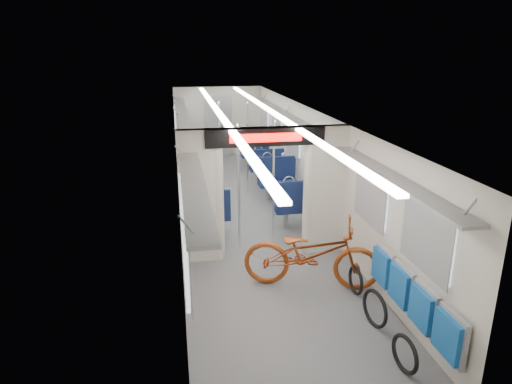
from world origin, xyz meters
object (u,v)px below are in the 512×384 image
(seat_bay_near_left, at_px, (204,197))
(stanchion_near_left, at_px, (239,188))
(bike_hoop_b, at_px, (375,310))
(stanchion_near_right, at_px, (273,181))
(seat_bay_far_left, at_px, (195,157))
(seat_bay_near_right, at_px, (287,188))
(stanchion_far_left, at_px, (220,149))
(bike_hoop_a, at_px, (405,356))
(flip_bench, at_px, (412,297))
(bicycle, at_px, (312,254))
(seat_bay_far_right, at_px, (261,157))
(stanchion_far_right, at_px, (247,149))
(bike_hoop_c, at_px, (356,282))

(seat_bay_near_left, relative_size, stanchion_near_left, 0.88)
(bike_hoop_b, distance_m, stanchion_near_right, 3.32)
(seat_bay_far_left, bearing_deg, seat_bay_near_right, -60.73)
(stanchion_far_left, bearing_deg, seat_bay_near_left, -106.46)
(stanchion_near_left, bearing_deg, bike_hoop_a, -70.02)
(flip_bench, height_order, bike_hoop_b, flip_bench)
(bicycle, relative_size, seat_bay_near_right, 0.94)
(seat_bay_far_right, bearing_deg, seat_bay_far_left, 174.18)
(seat_bay_near_left, distance_m, seat_bay_far_left, 3.58)
(bicycle, relative_size, stanchion_near_left, 0.91)
(bicycle, xyz_separation_m, stanchion_near_left, (-0.88, 1.65, 0.60))
(seat_bay_near_right, bearing_deg, seat_bay_far_right, 90.00)
(bike_hoop_b, relative_size, seat_bay_near_right, 0.24)
(seat_bay_far_left, relative_size, seat_bay_far_right, 1.09)
(stanchion_far_right, bearing_deg, stanchion_far_left, 167.82)
(bike_hoop_a, bearing_deg, bike_hoop_b, 87.44)
(seat_bay_far_right, height_order, stanchion_far_right, stanchion_far_right)
(seat_bay_near_left, distance_m, seat_bay_near_right, 1.89)
(bike_hoop_a, height_order, seat_bay_near_left, seat_bay_near_left)
(seat_bay_near_left, xyz_separation_m, stanchion_near_left, (0.56, -1.43, 0.61))
(stanchion_near_right, bearing_deg, seat_bay_near_right, 66.15)
(bike_hoop_b, distance_m, seat_bay_near_left, 4.71)
(seat_bay_far_left, xyz_separation_m, seat_bay_far_right, (1.87, -0.19, -0.02))
(bike_hoop_c, bearing_deg, stanchion_far_right, 98.87)
(seat_bay_far_right, bearing_deg, stanchion_near_right, -97.77)
(bike_hoop_a, bearing_deg, bicycle, 103.06)
(stanchion_far_left, bearing_deg, seat_bay_far_right, 48.99)
(stanchion_near_left, bearing_deg, bicycle, -62.10)
(bike_hoop_a, xyz_separation_m, stanchion_far_left, (-1.36, 7.06, 0.94))
(stanchion_near_left, distance_m, stanchion_far_right, 3.24)
(seat_bay_near_right, relative_size, stanchion_far_right, 0.96)
(bike_hoop_c, xyz_separation_m, seat_bay_near_left, (-2.03, 3.44, 0.34))
(flip_bench, height_order, seat_bay_near_left, seat_bay_near_left)
(stanchion_far_left, bearing_deg, stanchion_near_left, -90.00)
(bike_hoop_c, distance_m, seat_bay_far_right, 6.84)
(seat_bay_near_right, bearing_deg, stanchion_far_right, 113.49)
(seat_bay_far_right, bearing_deg, stanchion_far_right, -111.38)
(bike_hoop_b, bearing_deg, bike_hoop_a, -92.56)
(stanchion_far_right, bearing_deg, bike_hoop_b, -83.02)
(bike_hoop_b, bearing_deg, flip_bench, -42.21)
(flip_bench, relative_size, seat_bay_near_right, 0.97)
(seat_bay_far_left, bearing_deg, bicycle, -77.88)
(bike_hoop_a, distance_m, stanchion_far_right, 7.01)
(flip_bench, xyz_separation_m, stanchion_near_right, (-1.04, 3.41, 0.57))
(flip_bench, distance_m, seat_bay_far_left, 8.47)
(bike_hoop_c, relative_size, seat_bay_far_right, 0.23)
(bike_hoop_b, xyz_separation_m, bike_hoop_c, (0.07, 0.83, -0.04))
(bicycle, height_order, seat_bay_far_left, seat_bay_far_left)
(bicycle, height_order, flip_bench, bicycle)
(bike_hoop_b, height_order, seat_bay_near_right, seat_bay_near_right)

